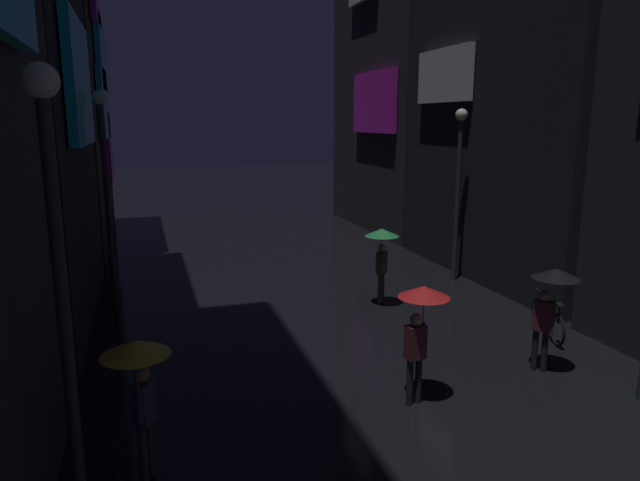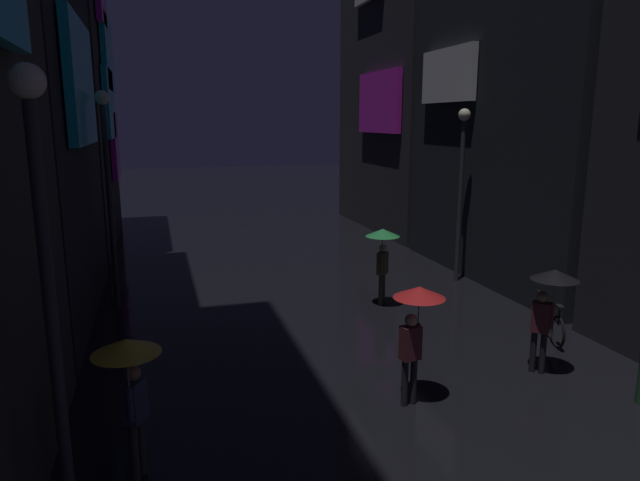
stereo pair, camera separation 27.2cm
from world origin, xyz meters
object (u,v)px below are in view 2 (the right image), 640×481
object	(u,v)px
bicycle_parked_at_storefront	(548,322)
streetlamp_left_near	(46,265)
pedestrian_foreground_left_yellow	(129,369)
pedestrian_near_crossing_red	(416,312)
streetlamp_right_far	(461,175)
pedestrian_foreground_right_black	(550,292)
streetlamp_left_far	(108,176)
pedestrian_midstreet_left_green	(383,245)

from	to	relation	value
bicycle_parked_at_storefront	streetlamp_left_near	distance (m)	10.84
pedestrian_foreground_left_yellow	pedestrian_near_crossing_red	bearing A→B (deg)	12.49
pedestrian_near_crossing_red	streetlamp_left_near	size ratio (longest dim) A/B	0.39
pedestrian_near_crossing_red	pedestrian_foreground_left_yellow	world-z (taller)	same
bicycle_parked_at_storefront	streetlamp_right_far	world-z (taller)	streetlamp_right_far
pedestrian_foreground_right_black	streetlamp_left_far	size ratio (longest dim) A/B	0.38
pedestrian_midstreet_left_green	bicycle_parked_at_storefront	xyz separation A→B (m)	(2.77, -3.25, -1.28)
streetlamp_left_far	streetlamp_right_far	bearing A→B (deg)	-1.10
streetlamp_left_near	streetlamp_left_far	distance (m)	9.12
pedestrian_near_crossing_red	streetlamp_left_far	distance (m)	8.99
pedestrian_midstreet_left_green	bicycle_parked_at_storefront	world-z (taller)	pedestrian_midstreet_left_green
streetlamp_right_far	bicycle_parked_at_storefront	bearing A→B (deg)	-94.73
pedestrian_near_crossing_red	streetlamp_right_far	bearing A→B (deg)	55.53
pedestrian_foreground_left_yellow	streetlamp_right_far	size ratio (longest dim) A/B	0.40
pedestrian_midstreet_left_green	pedestrian_foreground_left_yellow	bearing A→B (deg)	-134.74
pedestrian_near_crossing_red	streetlamp_right_far	world-z (taller)	streetlamp_right_far
pedestrian_near_crossing_red	streetlamp_right_far	xyz separation A→B (m)	(4.67, 6.81, 1.63)
pedestrian_midstreet_left_green	streetlamp_right_far	bearing A→B (deg)	27.20
pedestrian_near_crossing_red	bicycle_parked_at_storefront	world-z (taller)	pedestrian_near_crossing_red
bicycle_parked_at_storefront	streetlamp_left_far	distance (m)	11.30
pedestrian_midstreet_left_green	bicycle_parked_at_storefront	bearing A→B (deg)	-49.59
streetlamp_left_near	streetlamp_left_far	xyz separation A→B (m)	(-0.00, 9.12, 0.10)
streetlamp_left_far	streetlamp_right_far	distance (m)	10.00
bicycle_parked_at_storefront	streetlamp_left_near	size ratio (longest dim) A/B	0.32
streetlamp_left_far	streetlamp_right_far	world-z (taller)	streetlamp_left_far
streetlamp_left_near	streetlamp_right_far	size ratio (longest dim) A/B	1.04
pedestrian_midstreet_left_green	pedestrian_foreground_left_yellow	size ratio (longest dim) A/B	1.00
pedestrian_midstreet_left_green	pedestrian_foreground_left_yellow	xyz separation A→B (m)	(-6.15, -6.20, 0.00)
pedestrian_near_crossing_red	pedestrian_foreground_left_yellow	distance (m)	4.76
pedestrian_foreground_right_black	streetlamp_left_far	xyz separation A→B (m)	(-8.31, 6.63, 1.84)
pedestrian_foreground_right_black	streetlamp_left_near	world-z (taller)	streetlamp_left_near
pedestrian_midstreet_left_green	streetlamp_left_far	distance (m)	7.30
pedestrian_midstreet_left_green	pedestrian_foreground_left_yellow	distance (m)	8.73
streetlamp_right_far	streetlamp_left_far	bearing A→B (deg)	178.90
pedestrian_foreground_left_yellow	bicycle_parked_at_storefront	world-z (taller)	pedestrian_foreground_left_yellow
streetlamp_left_far	bicycle_parked_at_storefront	bearing A→B (deg)	-27.88
streetlamp_left_far	pedestrian_foreground_left_yellow	bearing A→B (deg)	-85.18
pedestrian_foreground_right_black	pedestrian_foreground_left_yellow	distance (m)	7.77
pedestrian_midstreet_left_green	pedestrian_foreground_right_black	bearing A→B (deg)	-72.77
pedestrian_foreground_left_yellow	streetlamp_left_far	bearing A→B (deg)	94.82
pedestrian_foreground_left_yellow	bicycle_parked_at_storefront	distance (m)	9.48
pedestrian_midstreet_left_green	streetlamp_left_far	bearing A→B (deg)	165.04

